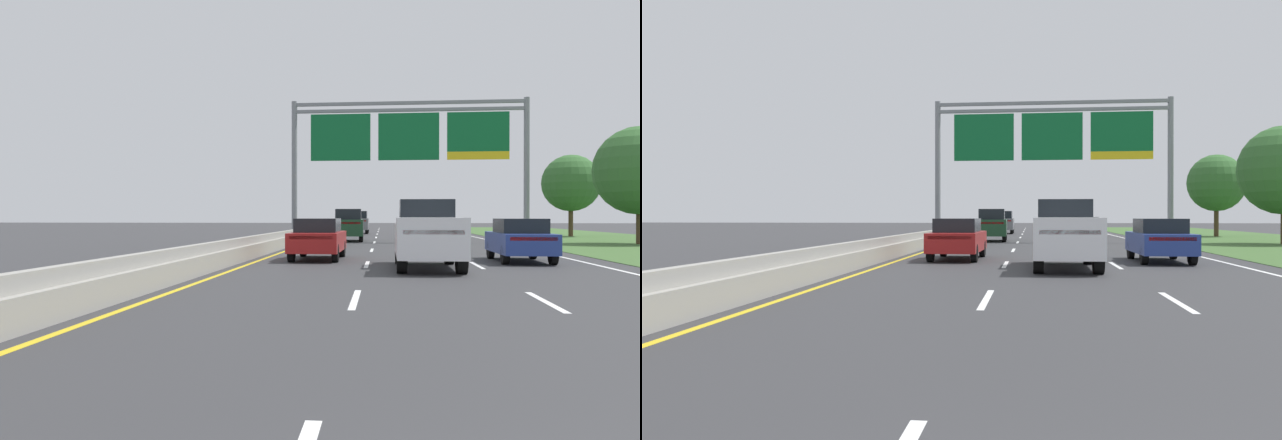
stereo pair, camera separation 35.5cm
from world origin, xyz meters
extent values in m
plane|color=#333335|center=(0.00, 35.00, 0.00)|extent=(220.00, 220.00, 0.00)
cube|color=white|center=(-1.85, 10.50, 0.00)|extent=(0.14, 3.00, 0.01)
cube|color=white|center=(-1.85, 19.50, 0.00)|extent=(0.14, 3.00, 0.01)
cube|color=white|center=(-1.85, 28.50, 0.00)|extent=(0.14, 3.00, 0.01)
cube|color=white|center=(-1.85, 37.50, 0.00)|extent=(0.14, 3.00, 0.01)
cube|color=white|center=(-1.85, 46.50, 0.00)|extent=(0.14, 3.00, 0.01)
cube|color=white|center=(-1.85, 55.50, 0.00)|extent=(0.14, 3.00, 0.01)
cube|color=white|center=(-1.85, 64.50, 0.00)|extent=(0.14, 3.00, 0.01)
cube|color=white|center=(-1.85, 73.50, 0.00)|extent=(0.14, 3.00, 0.01)
cube|color=white|center=(-1.85, 82.50, 0.00)|extent=(0.14, 3.00, 0.01)
cube|color=white|center=(1.85, 10.50, 0.00)|extent=(0.14, 3.00, 0.01)
cube|color=white|center=(1.85, 19.50, 0.00)|extent=(0.14, 3.00, 0.01)
cube|color=white|center=(1.85, 28.50, 0.00)|extent=(0.14, 3.00, 0.01)
cube|color=white|center=(1.85, 37.50, 0.00)|extent=(0.14, 3.00, 0.01)
cube|color=white|center=(1.85, 46.50, 0.00)|extent=(0.14, 3.00, 0.01)
cube|color=white|center=(1.85, 55.50, 0.00)|extent=(0.14, 3.00, 0.01)
cube|color=white|center=(1.85, 64.50, 0.00)|extent=(0.14, 3.00, 0.01)
cube|color=white|center=(1.85, 73.50, 0.00)|extent=(0.14, 3.00, 0.01)
cube|color=white|center=(1.85, 82.50, 0.00)|extent=(0.14, 3.00, 0.01)
cube|color=white|center=(5.90, 35.00, 0.00)|extent=(0.16, 106.00, 0.01)
cube|color=gold|center=(-5.90, 35.00, 0.00)|extent=(0.16, 106.00, 0.01)
cube|color=#99968E|center=(-6.60, 35.00, 0.28)|extent=(0.60, 110.00, 0.55)
cube|color=#99968E|center=(-6.60, 35.00, 0.70)|extent=(0.25, 110.00, 0.30)
cylinder|color=gray|center=(-7.05, 38.38, 4.55)|extent=(0.36, 0.36, 9.10)
cylinder|color=gray|center=(7.65, 38.38, 4.55)|extent=(0.36, 0.36, 9.10)
cube|color=gray|center=(0.30, 38.38, 8.88)|extent=(14.70, 0.24, 0.20)
cube|color=gray|center=(0.30, 38.38, 8.43)|extent=(14.70, 0.24, 0.20)
cube|color=#0C602D|center=(-4.03, 38.20, 6.71)|extent=(3.83, 0.12, 2.99)
cube|color=#0C602D|center=(0.30, 38.20, 6.71)|extent=(3.83, 0.12, 2.99)
cube|color=#0C602D|center=(4.63, 38.20, 6.96)|extent=(3.83, 0.12, 2.49)
cube|color=yellow|center=(4.63, 38.20, 5.46)|extent=(3.83, 0.12, 0.50)
cube|color=silver|center=(0.11, 18.09, 0.92)|extent=(2.04, 5.41, 1.00)
cube|color=black|center=(0.11, 18.94, 1.81)|extent=(1.73, 1.91, 0.78)
cube|color=#B21414|center=(0.09, 15.43, 1.22)|extent=(1.68, 0.09, 0.12)
cube|color=silver|center=(0.10, 16.36, 1.52)|extent=(2.01, 1.96, 0.20)
cylinder|color=black|center=(-0.73, 19.93, 0.42)|extent=(0.31, 0.84, 0.84)
cylinder|color=black|center=(0.97, 19.92, 0.42)|extent=(0.31, 0.84, 0.84)
cylinder|color=black|center=(-0.75, 16.26, 0.42)|extent=(0.31, 0.84, 0.84)
cylinder|color=black|center=(0.95, 16.25, 0.42)|extent=(0.31, 0.84, 0.84)
cube|color=maroon|center=(-3.78, 21.89, 0.69)|extent=(1.90, 4.43, 0.72)
cube|color=black|center=(-3.78, 21.84, 1.31)|extent=(1.61, 2.33, 0.52)
cube|color=#B21414|center=(-3.81, 19.73, 0.91)|extent=(1.53, 0.11, 0.12)
cylinder|color=black|center=(-4.55, 23.40, 0.33)|extent=(0.23, 0.66, 0.66)
cylinder|color=black|center=(-2.95, 23.37, 0.33)|extent=(0.23, 0.66, 0.66)
cylinder|color=black|center=(-4.60, 20.41, 0.33)|extent=(0.23, 0.66, 0.66)
cylinder|color=black|center=(-3.00, 20.38, 0.33)|extent=(0.23, 0.66, 0.66)
cube|color=#193D23|center=(-3.57, 39.39, 0.91)|extent=(2.03, 4.75, 1.05)
cube|color=black|center=(-3.57, 39.24, 1.77)|extent=(1.72, 3.05, 0.68)
cube|color=#B21414|center=(-3.50, 37.08, 1.22)|extent=(1.60, 0.13, 0.12)
cylinder|color=black|center=(-4.43, 40.97, 0.38)|extent=(0.28, 0.77, 0.76)
cylinder|color=black|center=(-2.80, 41.01, 0.38)|extent=(0.28, 0.77, 0.76)
cylinder|color=black|center=(-4.34, 37.77, 0.38)|extent=(0.28, 0.77, 0.76)
cylinder|color=black|center=(-2.70, 37.82, 0.38)|extent=(0.28, 0.77, 0.76)
cube|color=navy|center=(3.67, 21.47, 0.69)|extent=(1.83, 4.41, 0.72)
cube|color=black|center=(3.67, 21.42, 1.31)|extent=(1.57, 2.30, 0.52)
cube|color=#B21414|center=(3.66, 19.31, 0.91)|extent=(1.53, 0.08, 0.12)
cylinder|color=black|center=(2.88, 22.97, 0.33)|extent=(0.22, 0.66, 0.66)
cylinder|color=black|center=(4.48, 22.96, 0.33)|extent=(0.22, 0.66, 0.66)
cylinder|color=black|center=(2.87, 19.98, 0.33)|extent=(0.22, 0.66, 0.66)
cylinder|color=black|center=(4.47, 19.97, 0.33)|extent=(0.22, 0.66, 0.66)
cube|color=slate|center=(-3.64, 57.17, 0.91)|extent=(1.91, 4.71, 1.05)
cube|color=black|center=(-3.64, 57.02, 1.77)|extent=(1.64, 3.00, 0.68)
cube|color=#B21414|center=(-3.63, 54.86, 1.22)|extent=(1.60, 0.08, 0.12)
cylinder|color=black|center=(-4.46, 58.77, 0.38)|extent=(0.26, 0.76, 0.76)
cylinder|color=black|center=(-2.82, 58.77, 0.38)|extent=(0.26, 0.76, 0.76)
cylinder|color=black|center=(-4.46, 55.57, 0.38)|extent=(0.26, 0.76, 0.76)
cylinder|color=black|center=(-2.82, 55.58, 0.38)|extent=(0.26, 0.76, 0.76)
cube|color=black|center=(3.52, 49.80, 0.69)|extent=(1.83, 4.40, 0.72)
cube|color=black|center=(3.52, 49.75, 1.31)|extent=(1.57, 2.30, 0.52)
cube|color=#B21414|center=(3.52, 47.64, 0.91)|extent=(1.53, 0.08, 0.12)
cylinder|color=black|center=(2.72, 51.30, 0.33)|extent=(0.22, 0.66, 0.66)
cylinder|color=black|center=(4.32, 51.30, 0.33)|extent=(0.22, 0.66, 0.66)
cylinder|color=black|center=(2.72, 48.31, 0.33)|extent=(0.22, 0.66, 0.66)
cylinder|color=black|center=(4.32, 48.31, 0.33)|extent=(0.22, 0.66, 0.66)
cylinder|color=#4C3823|center=(13.63, 36.35, 1.13)|extent=(0.36, 0.36, 2.26)
sphere|color=#33662D|center=(13.63, 36.35, 4.33)|extent=(5.19, 5.19, 5.19)
cylinder|color=#4C3823|center=(13.77, 50.37, 1.25)|extent=(0.36, 0.36, 2.49)
sphere|color=#33662D|center=(13.77, 50.37, 4.32)|extent=(4.57, 4.57, 4.57)
camera|label=1|loc=(-1.29, -2.06, 1.67)|focal=35.27mm
camera|label=2|loc=(-0.93, -2.03, 1.67)|focal=35.27mm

